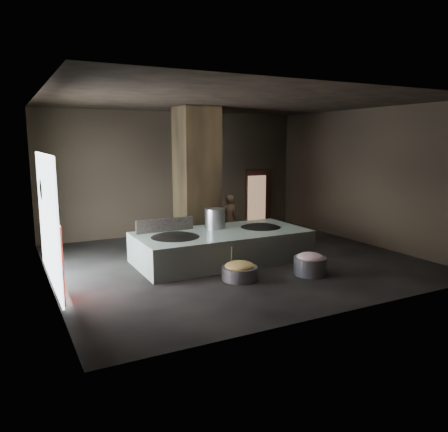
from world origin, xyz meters
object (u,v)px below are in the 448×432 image
veg_basin (240,273)px  meat_basin (310,266)px  hearth_platform (222,246)px  wok_left (175,241)px  wok_right (261,231)px  cook (229,219)px  stock_pot (215,219)px

veg_basin → meat_basin: bearing=-14.7°
hearth_platform → wok_left: bearing=-178.2°
wok_right → meat_basin: size_ratio=1.72×
veg_basin → wok_right: bearing=46.1°
wok_left → veg_basin: bearing=-59.0°
cook → hearth_platform: bearing=57.0°
veg_basin → cook: bearing=65.7°
meat_basin → stock_pot: bearing=115.9°
wok_right → veg_basin: bearing=-133.9°
wok_right → cook: (-0.05, 1.97, 0.06)m
cook → meat_basin: cook is taller
cook → wok_right: bearing=91.1°
meat_basin → wok_left: bearing=142.4°
wok_left → meat_basin: 3.66m
wok_left → stock_pot: (1.50, 0.60, 0.38)m
wok_right → stock_pot: stock_pot is taller
cook → veg_basin: (-1.72, -3.80, -0.65)m
hearth_platform → cook: (1.30, 2.02, 0.39)m
meat_basin → cook: bearing=91.5°
stock_pot → wok_left: bearing=-158.2°
hearth_platform → stock_pot: bearing=84.6°
stock_pot → cook: 1.96m
wok_left → veg_basin: (1.04, -1.73, -0.58)m
hearth_platform → wok_left: (-1.45, -0.05, 0.32)m
wok_left → veg_basin: 2.10m
stock_pot → veg_basin: size_ratio=0.71×
wok_right → stock_pot: bearing=159.0°
hearth_platform → veg_basin: bearing=-103.2°
wok_right → wok_left: bearing=-178.0°
stock_pot → veg_basin: bearing=-101.2°
wok_left → cook: size_ratio=0.96×
veg_basin → meat_basin: size_ratio=1.07×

